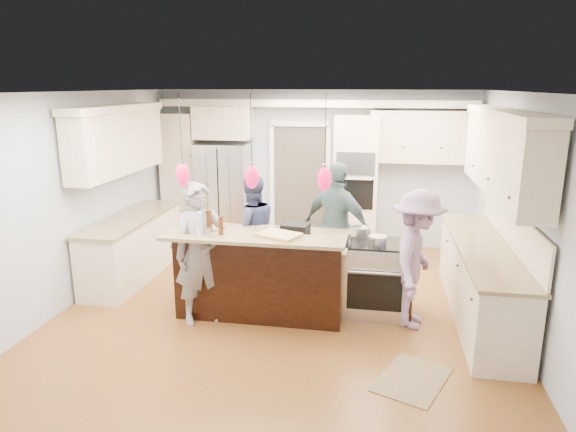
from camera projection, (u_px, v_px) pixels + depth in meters
name	position (u px, v px, depth m)	size (l,w,h in m)	color
ground_plane	(283.00, 310.00, 6.51)	(6.00, 6.00, 0.00)	#975C29
room_shell	(283.00, 169.00, 6.06)	(5.54, 6.04, 2.72)	#B2BCC6
refrigerator	(224.00, 194.00, 9.07)	(0.90, 0.70, 1.80)	#B7B7BC
oven_column	(356.00, 184.00, 8.64)	(0.72, 0.69, 2.30)	#F4E2C6
back_upper_cabinets	(270.00, 151.00, 8.86)	(5.30, 0.61, 2.54)	#F4E2C6
right_counter_run	(489.00, 234.00, 6.12)	(0.64, 3.10, 2.51)	#F4E2C6
left_cabinets	(127.00, 207.00, 7.43)	(0.64, 2.30, 2.51)	#F4E2C6
kitchen_island	(265.00, 271.00, 6.50)	(2.10, 1.46, 1.12)	black
island_range	(377.00, 278.00, 6.35)	(0.82, 0.71, 0.92)	#B7B7BC
pendant_lights	(252.00, 176.00, 5.62)	(1.75, 0.15, 1.03)	black
person_bar_end	(201.00, 254.00, 6.03)	(0.62, 0.41, 1.70)	gray
person_far_left	(252.00, 230.00, 7.23)	(0.76, 0.59, 1.57)	navy
person_far_right	(337.00, 227.00, 7.00)	(1.04, 0.43, 1.78)	#496367
person_range_side	(417.00, 259.00, 5.94)	(1.06, 0.61, 1.64)	gray
floor_rug	(412.00, 379.00, 4.98)	(0.57, 0.83, 0.01)	olive
water_bottle	(200.00, 224.00, 5.77)	(0.06, 0.06, 0.28)	silver
beer_bottle_a	(209.00, 221.00, 5.91)	(0.07, 0.07, 0.26)	#4B250D
beer_bottle_b	(221.00, 226.00, 5.82)	(0.05, 0.05, 0.22)	#4B250D
beer_bottle_c	(200.00, 224.00, 5.87)	(0.05, 0.05, 0.22)	#4B250D
drink_can	(209.00, 232.00, 5.75)	(0.06, 0.06, 0.11)	#B7B7BC
cutting_board	(279.00, 235.00, 5.78)	(0.45, 0.32, 0.04)	#DBB065
pot_large	(360.00, 232.00, 6.44)	(0.22, 0.22, 0.13)	#B7B7BC
pot_small	(377.00, 240.00, 6.13)	(0.22, 0.22, 0.11)	#B7B7BC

